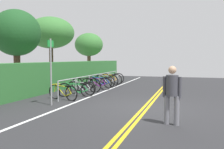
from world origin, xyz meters
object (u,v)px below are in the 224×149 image
object	(u,v)px
bicycle_0	(63,92)
bicycle_6	(106,80)
bicycle_4	(97,84)
bicycle_5	(100,82)
tree_far_right	(51,33)
bicycle_2	(81,88)
tree_extra	(89,45)
bicycle_7	(109,79)
pedestrian	(172,91)
tree_mid	(16,33)
sign_post_near	(51,66)
bicycle_8	(112,78)
bicycle_1	(76,90)
bike_rack	(95,78)
bicycle_3	(86,85)

from	to	relation	value
bicycle_0	bicycle_6	distance (m)	5.42
bicycle_4	bicycle_6	size ratio (longest dim) A/B	0.94
bicycle_5	tree_far_right	distance (m)	5.75
bicycle_2	bicycle_5	world-z (taller)	bicycle_5
tree_extra	bicycle_6	bearing A→B (deg)	-148.68
bicycle_7	pedestrian	size ratio (longest dim) A/B	1.12
bicycle_0	tree_mid	distance (m)	4.94
tree_mid	sign_post_near	bearing A→B (deg)	-127.76
pedestrian	tree_far_right	bearing A→B (deg)	45.16
bicycle_8	bicycle_1	bearing A→B (deg)	-177.68
bicycle_1	bicycle_2	world-z (taller)	bicycle_1
bicycle_5	bicycle_6	distance (m)	0.87
bike_rack	bicycle_3	bearing A→B (deg)	171.75
bicycle_4	tree_mid	distance (m)	5.06
bicycle_0	bicycle_5	distance (m)	4.55
bicycle_0	bicycle_2	size ratio (longest dim) A/B	0.99
bicycle_1	sign_post_near	world-z (taller)	sign_post_near
pedestrian	tree_mid	world-z (taller)	tree_mid
bicycle_4	bicycle_6	distance (m)	1.80
bike_rack	bicycle_2	size ratio (longest dim) A/B	5.07
bicycle_1	pedestrian	xyz separation A→B (m)	(-3.62, -4.51, 0.56)
bicycle_1	tree_mid	size ratio (longest dim) A/B	0.38
bicycle_7	tree_extra	size ratio (longest dim) A/B	0.43
bicycle_2	pedestrian	xyz separation A→B (m)	(-4.44, -4.62, 0.57)
bicycle_2	bicycle_4	bearing A→B (deg)	-3.12
bike_rack	pedestrian	size ratio (longest dim) A/B	5.29
sign_post_near	bicycle_7	bearing A→B (deg)	1.30
tree_mid	bicycle_5	bearing A→B (deg)	-53.47
bicycle_3	tree_extra	bearing A→B (deg)	21.72
bicycle_4	tree_extra	distance (m)	9.16
bike_rack	bicycle_1	bearing A→B (deg)	-177.32
bicycle_7	tree_far_right	bearing A→B (deg)	89.04
bicycle_0	tree_mid	size ratio (longest dim) A/B	0.37
bicycle_2	tree_mid	size ratio (longest dim) A/B	0.37
bicycle_4	tree_extra	bearing A→B (deg)	25.47
bicycle_5	bicycle_8	size ratio (longest dim) A/B	0.99
bicycle_1	bicycle_7	distance (m)	5.30
bicycle_0	pedestrian	world-z (taller)	pedestrian
tree_extra	bicycle_4	bearing A→B (deg)	-154.53
bicycle_8	sign_post_near	xyz separation A→B (m)	(-8.45, -0.29, 1.11)
bicycle_5	tree_extra	size ratio (longest dim) A/B	0.43
tree_far_right	bicycle_7	bearing A→B (deg)	-90.96
bicycle_1	bicycle_8	bearing A→B (deg)	2.32
tree_mid	bicycle_0	bearing A→B (deg)	-115.80
bicycle_4	bicycle_8	bearing A→B (deg)	3.87
tree_far_right	bike_rack	bearing A→B (deg)	-121.45
bicycle_0	bicycle_2	distance (m)	1.78
bike_rack	bicycle_0	size ratio (longest dim) A/B	5.12
bicycle_7	bicycle_8	world-z (taller)	bicycle_8
bicycle_8	tree_far_right	distance (m)	5.42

